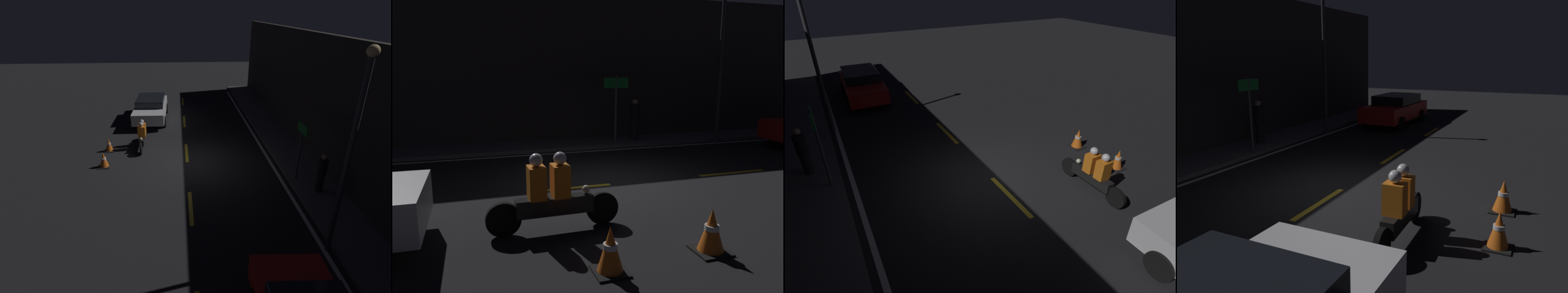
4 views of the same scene
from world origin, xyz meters
The scene contains 13 objects.
ground_plane centered at (0.00, 0.00, 0.00)m, with size 56.00×56.00×0.00m, color black.
raised_curb centered at (0.00, 4.93, 0.06)m, with size 28.00×1.74×0.12m.
lane_dash_c centered at (-1.00, 0.00, 0.00)m, with size 2.00×0.14×0.01m.
lane_dash_d centered at (3.50, 0.00, 0.00)m, with size 2.00×0.14×0.01m.
lane_dash_e centered at (8.00, 0.00, 0.00)m, with size 2.00×0.14×0.01m.
lane_solid_kerb centered at (0.00, 3.81, 0.00)m, with size 25.20×0.14×0.01m.
taxi_red centered at (9.05, 2.08, 0.75)m, with size 4.29×1.98×1.40m.
motorcycle centered at (-1.90, -2.20, 0.63)m, with size 2.30×0.37×1.36m.
traffic_cone_near centered at (-1.45, -3.81, 0.32)m, with size 0.46×0.46×0.66m.
traffic_cone_mid centered at (0.20, -3.71, 0.33)m, with size 0.51×0.51×0.68m.
pedestrian centered at (2.86, 4.90, 0.88)m, with size 0.34×0.34×1.52m.
shop_sign centered at (1.87, 4.37, 1.81)m, with size 0.90×0.08×2.40m.
street_lamp centered at (5.79, 3.91, 3.24)m, with size 0.28×0.28×5.76m.
Camera 4 is at (-7.66, -4.31, 3.15)m, focal length 35.00 mm.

